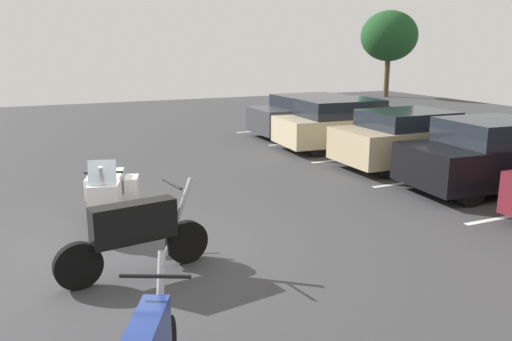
# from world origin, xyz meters

# --- Properties ---
(ground) EXTENTS (44.00, 44.00, 0.10)m
(ground) POSITION_xyz_m (0.00, 0.00, -0.05)
(ground) COLOR #38383A
(motorcycle_touring) EXTENTS (2.11, 1.07, 1.34)m
(motorcycle_touring) POSITION_xyz_m (-1.31, -0.03, 0.63)
(motorcycle_touring) COLOR black
(motorcycle_touring) RESTS_ON ground
(motorcycle_second) EXTENTS (0.64, 2.19, 1.28)m
(motorcycle_second) POSITION_xyz_m (0.82, -0.01, 0.62)
(motorcycle_second) COLOR black
(motorcycle_second) RESTS_ON ground
(parking_stripes) EXTENTS (16.48, 4.96, 0.01)m
(parking_stripes) POSITION_xyz_m (-1.58, 8.24, 0.00)
(parking_stripes) COLOR silver
(parking_stripes) RESTS_ON ground
(car_charcoal) EXTENTS (1.93, 4.78, 1.43)m
(car_charcoal) POSITION_xyz_m (-8.14, 8.16, 0.71)
(car_charcoal) COLOR #38383D
(car_charcoal) RESTS_ON ground
(car_champagne) EXTENTS (2.12, 4.67, 1.52)m
(car_champagne) POSITION_xyz_m (-5.65, 7.81, 0.75)
(car_champagne) COLOR #C1B289
(car_champagne) RESTS_ON ground
(car_tan) EXTENTS (1.91, 4.45, 1.48)m
(car_tan) POSITION_xyz_m (-2.89, 8.06, 0.74)
(car_tan) COLOR tan
(car_tan) RESTS_ON ground
(car_black) EXTENTS (2.15, 4.34, 1.57)m
(car_black) POSITION_xyz_m (-0.38, 8.12, 0.76)
(car_black) COLOR black
(car_black) RESTS_ON ground
(tree_far_right) EXTENTS (3.39, 3.39, 5.12)m
(tree_far_right) POSITION_xyz_m (-18.48, 19.22, 3.62)
(tree_far_right) COLOR #4C3823
(tree_far_right) RESTS_ON ground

